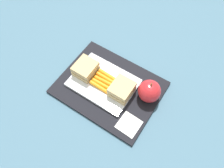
{
  "coord_description": "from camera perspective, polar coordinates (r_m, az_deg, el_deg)",
  "views": [
    {
      "loc": [
        0.23,
        -0.34,
        0.74
      ],
      "look_at": [
        0.01,
        0.0,
        0.04
      ],
      "focal_mm": 36.77,
      "sensor_mm": 36.0,
      "label": 1
    }
  ],
  "objects": [
    {
      "name": "ground_plane",
      "position": [
        0.84,
        -0.71,
        -1.03
      ],
      "size": [
        2.4,
        2.4,
        0.0
      ],
      "primitive_type": "plane",
      "color": "#42667A"
    },
    {
      "name": "lunchbag_mat",
      "position": [
        0.84,
        -0.71,
        -0.86
      ],
      "size": [
        0.36,
        0.28,
        0.01
      ],
      "primitive_type": "cube",
      "color": "black",
      "rests_on": "ground_plane"
    },
    {
      "name": "food_tray",
      "position": [
        0.84,
        -2.15,
        0.33
      ],
      "size": [
        0.23,
        0.17,
        0.01
      ],
      "primitive_type": "cube",
      "color": "white",
      "rests_on": "lunchbag_mat"
    },
    {
      "name": "sandwich_half_left",
      "position": [
        0.84,
        -6.62,
        3.8
      ],
      "size": [
        0.07,
        0.08,
        0.04
      ],
      "color": "tan",
      "rests_on": "food_tray"
    },
    {
      "name": "sandwich_half_right",
      "position": [
        0.79,
        2.46,
        -1.32
      ],
      "size": [
        0.07,
        0.08,
        0.04
      ],
      "color": "tan",
      "rests_on": "food_tray"
    },
    {
      "name": "carrot_sticks_bundle",
      "position": [
        0.83,
        -2.22,
        0.81
      ],
      "size": [
        0.08,
        0.07,
        0.02
      ],
      "color": "orange",
      "rests_on": "food_tray"
    },
    {
      "name": "apple",
      "position": [
        0.79,
        9.27,
        -1.76
      ],
      "size": [
        0.08,
        0.08,
        0.09
      ],
      "color": "red",
      "rests_on": "lunchbag_mat"
    },
    {
      "name": "paper_napkin",
      "position": [
        0.77,
        4.23,
        -10.01
      ],
      "size": [
        0.07,
        0.07,
        0.0
      ],
      "primitive_type": "cube",
      "rotation": [
        0.0,
        0.0,
        -0.04
      ],
      "color": "white",
      "rests_on": "lunchbag_mat"
    }
  ]
}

